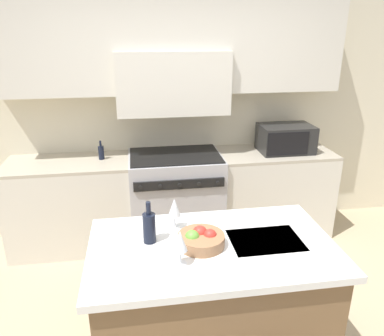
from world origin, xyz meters
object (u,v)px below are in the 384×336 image
object	(u,v)px
range_stove	(176,198)
oil_bottle_on_counter	(101,152)
wine_glass_near	(180,242)
wine_glass_far	(174,208)
fruit_bowl	(201,239)
wine_bottle	(149,227)
microwave	(286,138)

from	to	relation	value
range_stove	oil_bottle_on_counter	xyz separation A→B (m)	(-0.73, 0.06, 0.52)
range_stove	wine_glass_near	distance (m)	1.90
wine_glass_far	fruit_bowl	bearing A→B (deg)	-60.00
range_stove	wine_glass_far	size ratio (longest dim) A/B	4.48
wine_bottle	wine_glass_far	bearing A→B (deg)	40.07
range_stove	fruit_bowl	xyz separation A→B (m)	(-0.03, -1.63, 0.48)
oil_bottle_on_counter	wine_glass_near	bearing A→B (deg)	-73.46
range_stove	wine_bottle	distance (m)	1.66
microwave	wine_glass_near	xyz separation A→B (m)	(-1.34, -1.82, -0.01)
wine_bottle	wine_glass_near	xyz separation A→B (m)	(0.16, -0.26, 0.04)
range_stove	oil_bottle_on_counter	size ratio (longest dim) A/B	5.01
range_stove	wine_bottle	world-z (taller)	wine_bottle
wine_bottle	wine_glass_near	bearing A→B (deg)	-59.52
oil_bottle_on_counter	wine_bottle	bearing A→B (deg)	-76.04
oil_bottle_on_counter	wine_glass_far	bearing A→B (deg)	-68.67
wine_bottle	wine_glass_near	distance (m)	0.31
wine_glass_near	wine_glass_far	bearing A→B (deg)	87.91
wine_glass_near	oil_bottle_on_counter	bearing A→B (deg)	106.54
range_stove	fruit_bowl	distance (m)	1.69
range_stove	microwave	bearing A→B (deg)	0.91
fruit_bowl	wine_glass_near	bearing A→B (deg)	-129.57
range_stove	wine_glass_far	bearing A→B (deg)	-96.59
wine_bottle	range_stove	bearing A→B (deg)	77.83
microwave	wine_glass_far	size ratio (longest dim) A/B	2.57
microwave	fruit_bowl	world-z (taller)	microwave
microwave	range_stove	bearing A→B (deg)	-179.09
microwave	oil_bottle_on_counter	distance (m)	1.90
wine_glass_far	oil_bottle_on_counter	distance (m)	1.56
range_stove	wine_bottle	bearing A→B (deg)	-102.17
microwave	wine_glass_far	distance (m)	1.94
range_stove	oil_bottle_on_counter	distance (m)	0.90
wine_bottle	oil_bottle_on_counter	distance (m)	1.65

